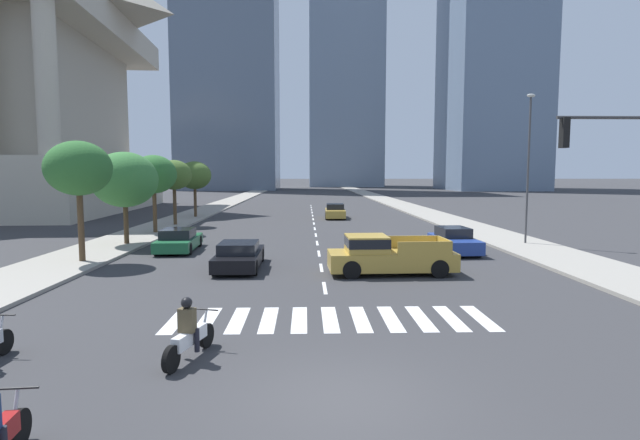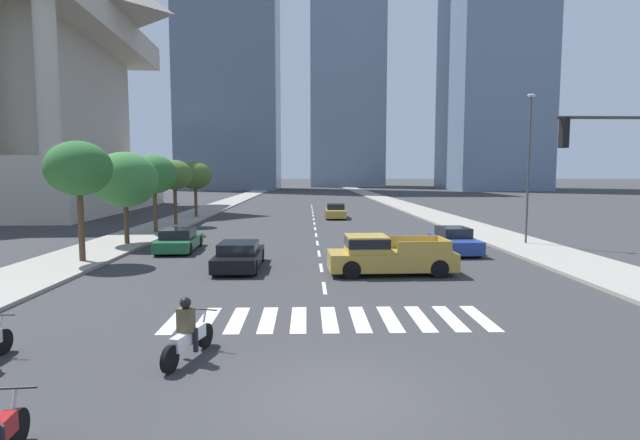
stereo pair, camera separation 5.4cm
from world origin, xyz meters
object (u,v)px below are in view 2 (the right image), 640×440
at_px(sedan_black_0, 239,256).
at_px(street_tree_second, 125,180).
at_px(pickup_truck, 385,255).
at_px(sedan_blue_2, 454,241).
at_px(street_tree_third, 154,175).
at_px(sedan_gold_3, 336,212).
at_px(street_tree_nearest, 79,169).
at_px(motorcycle_lead, 188,335).
at_px(street_lamp_east, 529,159).
at_px(street_tree_fourth, 175,175).
at_px(street_tree_fifth, 195,176).
at_px(sedan_green_1, 179,240).

xyz_separation_m(sedan_black_0, street_tree_second, (-7.62, 7.19, 3.35)).
xyz_separation_m(pickup_truck, sedan_black_0, (-6.40, 1.46, -0.24)).
xyz_separation_m(sedan_blue_2, street_tree_third, (-18.71, 8.55, 3.59)).
bearing_deg(sedan_gold_3, street_tree_nearest, -27.66).
distance_m(motorcycle_lead, street_tree_second, 20.14).
bearing_deg(sedan_black_0, motorcycle_lead, -178.44).
xyz_separation_m(motorcycle_lead, sedan_gold_3, (5.52, 36.03, 0.05)).
relative_size(motorcycle_lead, sedan_blue_2, 0.48).
bearing_deg(sedan_blue_2, street_tree_second, -101.15).
bearing_deg(street_tree_third, sedan_blue_2, -24.55).
bearing_deg(street_tree_third, street_lamp_east, -14.35).
bearing_deg(sedan_gold_3, street_tree_fourth, -60.96).
relative_size(sedan_gold_3, street_tree_fifth, 0.90).
distance_m(pickup_truck, sedan_black_0, 6.57).
bearing_deg(street_tree_second, street_tree_nearest, -90.00).
xyz_separation_m(pickup_truck, street_tree_second, (-14.02, 8.65, 3.11)).
bearing_deg(street_tree_nearest, street_tree_fourth, 90.00).
height_order(motorcycle_lead, sedan_black_0, motorcycle_lead).
height_order(street_lamp_east, street_tree_fourth, street_lamp_east).
distance_m(pickup_truck, street_lamp_east, 13.45).
bearing_deg(street_tree_fifth, motorcycle_lead, -77.74).
xyz_separation_m(street_tree_nearest, street_tree_fifth, (0.00, 24.22, -0.41)).
bearing_deg(street_lamp_east, street_tree_nearest, -167.28).
height_order(motorcycle_lead, pickup_truck, pickup_truck).
bearing_deg(sedan_gold_3, sedan_black_0, -11.17).
relative_size(street_tree_nearest, street_tree_fifth, 1.07).
relative_size(pickup_truck, street_tree_fifth, 1.02).
xyz_separation_m(street_tree_nearest, street_tree_second, (-0.00, 5.84, -0.58)).
relative_size(sedan_blue_2, street_tree_fifth, 0.84).
bearing_deg(motorcycle_lead, street_tree_second, 39.55).
bearing_deg(sedan_blue_2, sedan_green_1, -95.99).
xyz_separation_m(street_lamp_east, street_tree_fourth, (-23.78, 11.42, -0.99)).
bearing_deg(street_tree_third, street_tree_fourth, 90.00).
relative_size(street_tree_nearest, street_tree_second, 1.05).
height_order(sedan_green_1, street_tree_fourth, street_tree_fourth).
xyz_separation_m(sedan_gold_3, street_tree_fifth, (-13.47, 0.55, 3.46)).
relative_size(pickup_truck, street_tree_second, 1.00).
xyz_separation_m(street_tree_nearest, street_tree_fourth, (-0.00, 16.79, -0.35)).
xyz_separation_m(sedan_gold_3, street_tree_nearest, (-13.47, -23.67, 3.87)).
relative_size(pickup_truck, street_tree_third, 0.99).
xyz_separation_m(pickup_truck, street_tree_nearest, (-14.02, 2.81, 3.69)).
bearing_deg(sedan_black_0, sedan_blue_2, -69.13).
xyz_separation_m(sedan_blue_2, street_tree_fourth, (-18.71, 13.89, 3.53)).
height_order(sedan_black_0, sedan_green_1, sedan_green_1).
distance_m(street_lamp_east, street_tree_second, 23.82).
bearing_deg(street_tree_fourth, motorcycle_lead, -74.75).
bearing_deg(street_tree_fourth, sedan_gold_3, 27.06).
bearing_deg(sedan_black_0, street_tree_second, 46.52).
distance_m(street_lamp_east, street_tree_fourth, 26.40).
height_order(street_lamp_east, street_tree_fifth, street_lamp_east).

